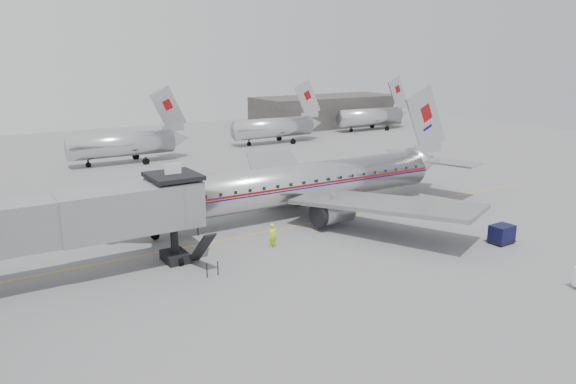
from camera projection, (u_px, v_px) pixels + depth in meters
The scene contains 10 objects.
ground at pixel (310, 252), 42.33m from camera, with size 160.00×160.00×0.00m, color slate.
hangar at pixel (327, 111), 114.10m from camera, with size 30.00×12.00×6.00m, color #383533.
apron_line at pixel (300, 225), 48.80m from camera, with size 0.15×60.00×0.01m, color gold.
jet_bridge at pixel (62, 222), 35.73m from camera, with size 21.00×6.20×7.10m.
distant_aircraft_near at pixel (123, 144), 75.25m from camera, with size 16.39×3.20×10.26m.
distant_aircraft_mid at pixel (274, 127), 91.94m from camera, with size 16.39×3.20×10.26m.
distant_aircraft_far at pixel (371, 116), 107.60m from camera, with size 16.39×3.20×10.26m.
airliner at pixel (303, 183), 51.79m from camera, with size 36.41×33.77×11.52m.
baggage_cart_navy at pixel (502, 234), 44.12m from camera, with size 1.94×1.51×1.48m.
ramp_worker at pixel (273, 236), 43.04m from camera, with size 0.71×0.46×1.94m, color #D8F91D.
Camera 1 is at (-22.64, -32.97, 14.68)m, focal length 35.00 mm.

